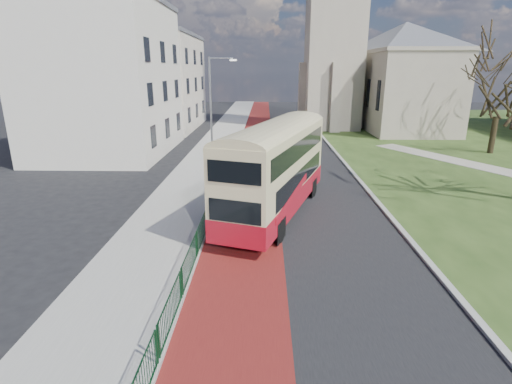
{
  "coord_description": "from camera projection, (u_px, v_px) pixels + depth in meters",
  "views": [
    {
      "loc": [
        -0.28,
        -13.48,
        7.23
      ],
      "look_at": [
        -0.66,
        3.45,
        2.0
      ],
      "focal_mm": 28.0,
      "sensor_mm": 36.0,
      "label": 1
    }
  ],
  "objects": [
    {
      "name": "ground",
      "position": [
        271.0,
        270.0,
        15.01
      ],
      "size": [
        160.0,
        160.0,
        0.0
      ],
      "primitive_type": "plane",
      "color": "black",
      "rests_on": "ground"
    },
    {
      "name": "road_carriageway",
      "position": [
        286.0,
        157.0,
        34.08
      ],
      "size": [
        9.0,
        120.0,
        0.01
      ],
      "primitive_type": "cube",
      "color": "black",
      "rests_on": "ground"
    },
    {
      "name": "bus_lane",
      "position": [
        254.0,
        157.0,
        34.13
      ],
      "size": [
        3.4,
        120.0,
        0.01
      ],
      "primitive_type": "cube",
      "color": "#591414",
      "rests_on": "ground"
    },
    {
      "name": "pavement_west",
      "position": [
        210.0,
        156.0,
        34.2
      ],
      "size": [
        4.0,
        120.0,
        0.12
      ],
      "primitive_type": "cube",
      "color": "gray",
      "rests_on": "ground"
    },
    {
      "name": "kerb_west",
      "position": [
        233.0,
        156.0,
        34.16
      ],
      "size": [
        0.25,
        120.0,
        0.13
      ],
      "primitive_type": "cube",
      "color": "#999993",
      "rests_on": "ground"
    },
    {
      "name": "kerb_east",
      "position": [
        336.0,
        152.0,
        35.87
      ],
      "size": [
        0.25,
        80.0,
        0.13
      ],
      "primitive_type": "cube",
      "color": "#999993",
      "rests_on": "ground"
    },
    {
      "name": "pedestrian_railing",
      "position": [
        208.0,
        218.0,
        18.73
      ],
      "size": [
        0.07,
        24.0,
        1.12
      ],
      "color": "#0B341A",
      "rests_on": "ground"
    },
    {
      "name": "gothic_church",
      "position": [
        374.0,
        17.0,
        47.16
      ],
      "size": [
        16.38,
        18.0,
        40.0
      ],
      "color": "gray",
      "rests_on": "ground"
    },
    {
      "name": "street_block_near",
      "position": [
        106.0,
        78.0,
        34.4
      ],
      "size": [
        10.3,
        14.3,
        13.0
      ],
      "color": "beige",
      "rests_on": "ground"
    },
    {
      "name": "street_block_far",
      "position": [
        156.0,
        81.0,
        49.9
      ],
      "size": [
        10.3,
        16.3,
        11.5
      ],
      "color": "#C0B3A2",
      "rests_on": "ground"
    },
    {
      "name": "streetlamp",
      "position": [
        213.0,
        105.0,
        30.94
      ],
      "size": [
        2.13,
        0.18,
        8.0
      ],
      "color": "gray",
      "rests_on": "pavement_west"
    },
    {
      "name": "bus",
      "position": [
        276.0,
        165.0,
        20.01
      ],
      "size": [
        5.85,
        11.2,
        4.58
      ],
      "rotation": [
        0.0,
        0.0,
        -0.32
      ],
      "color": "maroon",
      "rests_on": "ground"
    },
    {
      "name": "winter_tree_far",
      "position": [
        501.0,
        87.0,
        34.04
      ],
      "size": [
        6.12,
        6.12,
        8.27
      ],
      "rotation": [
        0.0,
        0.0,
        -0.09
      ],
      "color": "black",
      "rests_on": "grass_green"
    }
  ]
}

